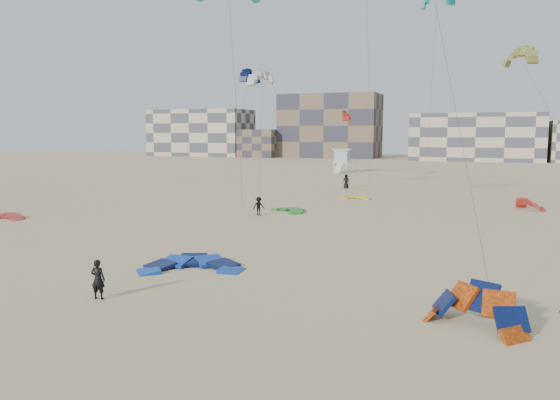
% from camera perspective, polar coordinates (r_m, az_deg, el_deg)
% --- Properties ---
extents(ground, '(320.00, 320.00, 0.00)m').
position_cam_1_polar(ground, '(24.76, -11.50, -10.26)').
color(ground, tan).
rests_on(ground, ground).
extents(kite_ground_blue, '(6.74, 6.87, 1.73)m').
position_cam_1_polar(kite_ground_blue, '(29.97, -9.24, -7.14)').
color(kite_ground_blue, blue).
rests_on(kite_ground_blue, ground).
extents(kite_ground_orange, '(5.28, 5.24, 3.98)m').
position_cam_1_polar(kite_ground_orange, '(22.38, 19.59, -12.44)').
color(kite_ground_orange, '#F14D09').
rests_on(kite_ground_orange, ground).
extents(kite_ground_red, '(4.54, 4.69, 1.37)m').
position_cam_1_polar(kite_ground_red, '(51.83, -27.04, -1.79)').
color(kite_ground_red, red).
rests_on(kite_ground_red, ground).
extents(kite_ground_green, '(4.82, 4.87, 0.61)m').
position_cam_1_polar(kite_ground_green, '(50.50, 0.95, -1.22)').
color(kite_ground_green, '#239D18').
rests_on(kite_ground_green, ground).
extents(kite_ground_red_far, '(4.42, 4.40, 3.16)m').
position_cam_1_polar(kite_ground_red_far, '(57.01, 24.60, -0.91)').
color(kite_ground_red_far, red).
rests_on(kite_ground_red_far, ground).
extents(kite_ground_yellow, '(3.40, 3.54, 0.71)m').
position_cam_1_polar(kite_ground_yellow, '(60.58, 7.94, 0.11)').
color(kite_ground_yellow, yellow).
rests_on(kite_ground_yellow, ground).
extents(kitesurfer_main, '(0.71, 0.53, 1.79)m').
position_cam_1_polar(kitesurfer_main, '(25.55, -18.49, -7.86)').
color(kitesurfer_main, black).
rests_on(kitesurfer_main, ground).
extents(kitesurfer_c, '(1.19, 1.18, 1.65)m').
position_cam_1_polar(kitesurfer_c, '(48.21, -2.24, -0.64)').
color(kitesurfer_c, black).
rests_on(kitesurfer_c, ground).
extents(kitesurfer_e, '(0.95, 0.66, 1.85)m').
position_cam_1_polar(kitesurfer_e, '(71.70, 6.93, 1.95)').
color(kitesurfer_e, black).
rests_on(kitesurfer_e, ground).
extents(kite_fly_grey, '(5.05, 8.03, 13.62)m').
position_cam_1_polar(kite_fly_grey, '(63.06, -1.82, 12.40)').
color(kite_fly_grey, '#B9B9B9').
rests_on(kite_fly_grey, ground).
extents(kite_fly_olive, '(8.84, 10.94, 14.57)m').
position_cam_1_polar(kite_fly_olive, '(56.87, 23.81, 13.42)').
color(kite_fly_olive, olive).
rests_on(kite_fly_olive, ground).
extents(kite_fly_navy, '(4.44, 8.25, 15.34)m').
position_cam_1_polar(kite_fly_navy, '(79.09, -3.19, 12.67)').
color(kite_fly_navy, '#071248').
rests_on(kite_fly_navy, ground).
extents(kite_fly_teal_b, '(5.25, 5.17, 24.05)m').
position_cam_1_polar(kite_fly_teal_b, '(75.08, 16.10, 19.46)').
color(kite_fly_teal_b, teal).
rests_on(kite_fly_teal_b, ground).
extents(kite_fly_red, '(3.77, 3.36, 9.90)m').
position_cam_1_polar(kite_fly_red, '(82.96, 6.91, 8.64)').
color(kite_fly_red, red).
rests_on(kite_fly_red, ground).
extents(lifeguard_tower_far, '(3.05, 5.79, 4.23)m').
position_cam_1_polar(lifeguard_tower_far, '(100.19, 6.49, 4.09)').
color(lifeguard_tower_far, white).
rests_on(lifeguard_tower_far, ground).
extents(condo_west_a, '(30.00, 15.00, 14.00)m').
position_cam_1_polar(condo_west_a, '(171.24, -8.22, 6.95)').
color(condo_west_a, '#C3B18F').
rests_on(condo_west_a, ground).
extents(condo_west_b, '(28.00, 14.00, 18.00)m').
position_cam_1_polar(condo_west_b, '(159.75, 5.26, 7.70)').
color(condo_west_b, brown).
rests_on(condo_west_b, ground).
extents(condo_mid, '(32.00, 16.00, 12.00)m').
position_cam_1_polar(condo_mid, '(149.95, 19.81, 6.20)').
color(condo_mid, '#C3B18F').
rests_on(condo_mid, ground).
extents(condo_fill_left, '(12.00, 10.00, 8.00)m').
position_cam_1_polar(condo_fill_left, '(160.71, -2.26, 5.94)').
color(condo_fill_left, brown).
rests_on(condo_fill_left, ground).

